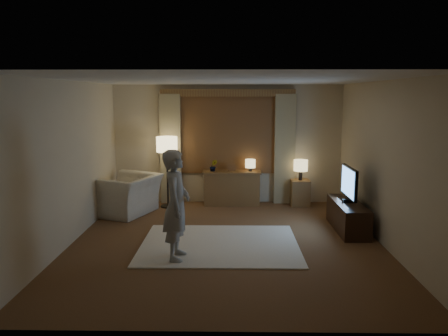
{
  "coord_description": "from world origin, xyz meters",
  "views": [
    {
      "loc": [
        0.07,
        -6.84,
        2.36
      ],
      "look_at": [
        -0.05,
        0.6,
        1.13
      ],
      "focal_mm": 35.0,
      "sensor_mm": 36.0,
      "label": 1
    }
  ],
  "objects_px": {
    "side_table": "(300,193)",
    "sideboard": "(232,189)",
    "tv_stand": "(348,216)",
    "person": "(176,205)",
    "armchair": "(127,195)"
  },
  "relations": [
    {
      "from": "side_table",
      "to": "sideboard",
      "type": "bearing_deg",
      "value": 178.07
    },
    {
      "from": "tv_stand",
      "to": "person",
      "type": "bearing_deg",
      "value": -152.95
    },
    {
      "from": "side_table",
      "to": "tv_stand",
      "type": "height_order",
      "value": "side_table"
    },
    {
      "from": "sideboard",
      "to": "tv_stand",
      "type": "relative_size",
      "value": 0.86
    },
    {
      "from": "person",
      "to": "armchair",
      "type": "bearing_deg",
      "value": 30.0
    },
    {
      "from": "tv_stand",
      "to": "person",
      "type": "distance_m",
      "value": 3.26
    },
    {
      "from": "tv_stand",
      "to": "armchair",
      "type": "bearing_deg",
      "value": 166.19
    },
    {
      "from": "side_table",
      "to": "tv_stand",
      "type": "relative_size",
      "value": 0.4
    },
    {
      "from": "armchair",
      "to": "side_table",
      "type": "relative_size",
      "value": 2.15
    },
    {
      "from": "sideboard",
      "to": "side_table",
      "type": "bearing_deg",
      "value": -1.93
    },
    {
      "from": "armchair",
      "to": "side_table",
      "type": "distance_m",
      "value": 3.67
    },
    {
      "from": "armchair",
      "to": "side_table",
      "type": "bearing_deg",
      "value": 123.09
    },
    {
      "from": "sideboard",
      "to": "side_table",
      "type": "relative_size",
      "value": 2.14
    },
    {
      "from": "person",
      "to": "sideboard",
      "type": "bearing_deg",
      "value": -11.65
    },
    {
      "from": "sideboard",
      "to": "person",
      "type": "bearing_deg",
      "value": -103.74
    }
  ]
}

